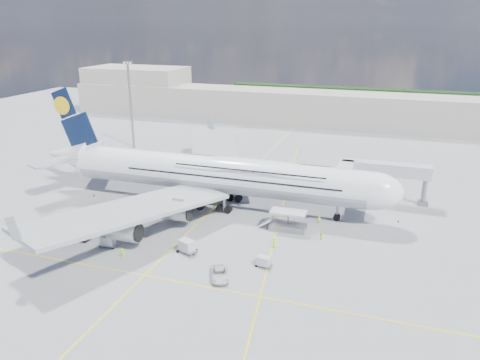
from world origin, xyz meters
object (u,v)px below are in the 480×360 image
(crew_loader, at_px, (321,237))
(cone_wing_right_outer, at_px, (144,235))
(catering_truck_inner, at_px, (226,175))
(cargo_loader, at_px, (287,223))
(cone_wing_right_inner, at_px, (131,214))
(cone_nose, at_px, (398,221))
(dolly_back, at_px, (49,217))
(crew_wing, at_px, (115,232))
(baggage_tug, at_px, (132,211))
(service_van, at_px, (219,274))
(cone_wing_left_inner, at_px, (190,169))
(airliner, at_px, (216,174))
(dolly_row_a, at_px, (116,236))
(dolly_row_c, at_px, (80,238))
(light_mast, at_px, (131,104))
(dolly_nose_far, at_px, (264,261))
(cone_tail, at_px, (94,195))
(cone_wing_left_outer, at_px, (223,165))
(dolly_nose_near, at_px, (187,246))
(dolly_row_b, at_px, (108,241))
(catering_truck_outer, at_px, (220,159))
(jet_bridge, at_px, (369,172))
(crew_tug, at_px, (122,253))
(crew_nose, at_px, (319,220))
(crew_van, at_px, (274,242))

(crew_loader, height_order, cone_wing_right_outer, crew_loader)
(catering_truck_inner, relative_size, crew_loader, 5.03)
(cargo_loader, bearing_deg, cone_wing_right_inner, -174.07)
(crew_loader, height_order, cone_nose, crew_loader)
(dolly_back, relative_size, crew_wing, 2.01)
(baggage_tug, distance_m, service_van, 30.11)
(cone_wing_left_inner, bearing_deg, cone_wing_right_outer, -77.92)
(airliner, xyz_separation_m, cone_wing_right_outer, (-7.09, -18.07, -6.60))
(dolly_row_a, relative_size, dolly_row_c, 1.14)
(catering_truck_inner, height_order, crew_wing, catering_truck_inner)
(light_mast, xyz_separation_m, cone_wing_left_inner, (24.92, -14.54, -12.92))
(dolly_nose_far, bearing_deg, dolly_row_c, -169.65)
(crew_loader, bearing_deg, cargo_loader, -166.60)
(cargo_loader, relative_size, dolly_row_a, 2.34)
(light_mast, relative_size, cone_wing_right_inner, 44.10)
(cone_nose, distance_m, cone_tail, 63.91)
(cargo_loader, xyz_separation_m, dolly_row_c, (-33.62, -15.57, -0.89))
(cone_wing_left_inner, xyz_separation_m, cone_wing_left_outer, (6.91, 6.04, -0.05))
(crew_wing, bearing_deg, dolly_nose_near, -89.31)
(dolly_row_b, relative_size, dolly_nose_near, 0.83)
(baggage_tug, bearing_deg, service_van, -51.94)
(dolly_nose_near, height_order, catering_truck_inner, catering_truck_inner)
(dolly_nose_near, distance_m, baggage_tug, 20.00)
(dolly_row_b, height_order, catering_truck_outer, catering_truck_outer)
(cone_nose, bearing_deg, cone_tail, -174.14)
(catering_truck_outer, bearing_deg, cone_wing_left_outer, 92.10)
(jet_bridge, height_order, dolly_nose_near, jet_bridge)
(cargo_loader, height_order, cone_tail, cargo_loader)
(cone_wing_right_outer, bearing_deg, baggage_tug, 131.72)
(cargo_loader, height_order, dolly_nose_near, cargo_loader)
(dolly_row_b, height_order, baggage_tug, dolly_row_b)
(cone_wing_left_outer, xyz_separation_m, cone_wing_right_inner, (-5.94, -36.82, 0.05))
(airliner, xyz_separation_m, light_mast, (-40.26, 35.00, 6.34))
(crew_tug, bearing_deg, airliner, 67.82)
(light_mast, height_order, crew_nose, light_mast)
(baggage_tug, distance_m, crew_loader, 37.27)
(dolly_row_c, xyz_separation_m, cone_wing_right_inner, (2.71, 12.35, -0.09))
(crew_tug, relative_size, cone_wing_right_outer, 2.87)
(service_van, bearing_deg, cone_wing_left_outer, 87.14)
(jet_bridge, relative_size, dolly_row_a, 5.15)
(dolly_nose_near, relative_size, cone_wing_left_inner, 6.64)
(jet_bridge, distance_m, dolly_nose_far, 35.73)
(dolly_row_b, xyz_separation_m, crew_loader, (34.06, 13.61, -0.27))
(light_mast, relative_size, dolly_nose_far, 8.98)
(jet_bridge, xyz_separation_m, catering_truck_outer, (-38.44, 14.63, -4.86))
(crew_van, bearing_deg, dolly_row_b, 85.43)
(crew_nose, height_order, crew_wing, crew_wing)
(dolly_row_c, relative_size, dolly_nose_near, 0.83)
(crew_wing, bearing_deg, cone_wing_right_inner, 21.19)
(crew_loader, bearing_deg, dolly_nose_near, -115.39)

